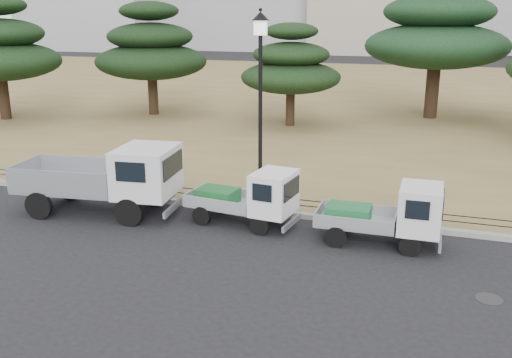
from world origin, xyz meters
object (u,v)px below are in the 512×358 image
(truck_large, at_px, (107,176))
(tarp_pile, at_px, (54,171))
(street_lamp, at_px, (260,78))
(truck_kei_front, at_px, (249,197))
(truck_kei_rear, at_px, (388,214))

(truck_large, height_order, tarp_pile, truck_large)
(street_lamp, bearing_deg, truck_large, -158.16)
(truck_kei_front, distance_m, tarp_pile, 8.32)
(truck_kei_rear, height_order, street_lamp, street_lamp)
(truck_kei_front, xyz_separation_m, truck_kei_rear, (4.07, -0.25, 0.01))
(truck_kei_rear, distance_m, tarp_pile, 12.38)
(street_lamp, bearing_deg, truck_kei_rear, -21.04)
(truck_large, bearing_deg, tarp_pile, 143.57)
(tarp_pile, bearing_deg, truck_kei_rear, -8.75)
(truck_kei_rear, distance_m, street_lamp, 5.58)
(truck_kei_front, relative_size, truck_kei_rear, 1.02)
(truck_kei_rear, bearing_deg, truck_large, -179.40)
(truck_large, relative_size, tarp_pile, 3.48)
(truck_large, height_order, truck_kei_front, truck_large)
(truck_large, height_order, street_lamp, street_lamp)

